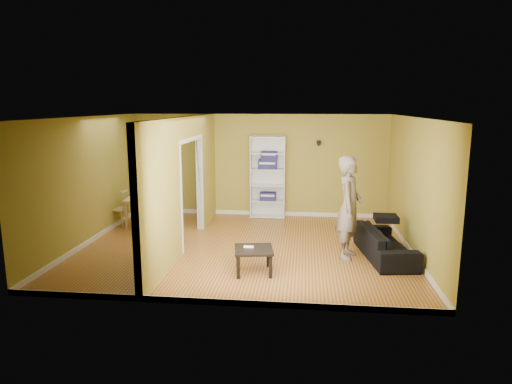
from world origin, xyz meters
The scene contains 15 objects.
room_shell centered at (0.00, 0.00, 1.30)m, with size 6.50×6.50×6.50m.
partition centered at (-1.20, 0.00, 1.30)m, with size 0.22×5.50×2.60m, color #A78D3C, non-canonical shape.
wall_speaker centered at (1.50, 2.69, 1.90)m, with size 0.10×0.10×0.10m, color black.
sofa centered at (2.70, -0.34, 0.36)m, with size 0.81×1.90×0.72m, color black.
person centered at (2.00, -0.40, 1.13)m, with size 0.64×0.82×2.26m, color slate.
bookshelf centered at (0.24, 2.61, 1.03)m, with size 0.87×0.38×2.06m.
paper_box_navy_a centered at (0.25, 2.56, 0.54)m, with size 0.40×0.26×0.21m, color #354D7E.
paper_box_navy_b centered at (0.24, 2.56, 1.36)m, with size 0.45×0.29×0.23m, color navy.
paper_box_navy_c centered at (0.28, 2.56, 1.55)m, with size 0.40×0.26×0.21m, color #14174F.
coffee_table centered at (0.34, -1.40, 0.36)m, with size 0.64×0.64×0.43m.
game_controller centered at (0.24, -1.35, 0.45)m, with size 0.17×0.04×0.03m, color white.
dining_table centered at (-2.40, 1.31, 0.62)m, with size 1.11×0.74×0.69m.
chair_left centered at (-3.17, 1.29, 0.43)m, with size 0.40×0.40×0.87m, color #D5BD8A, non-canonical shape.
chair_near centered at (-2.34, 0.65, 0.51)m, with size 0.47×0.47×1.03m, color beige, non-canonical shape.
chair_far centered at (-2.34, 1.90, 0.49)m, with size 0.45×0.45×0.97m, color #DBB67D, non-canonical shape.
Camera 1 is at (1.17, -8.77, 2.85)m, focal length 32.00 mm.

